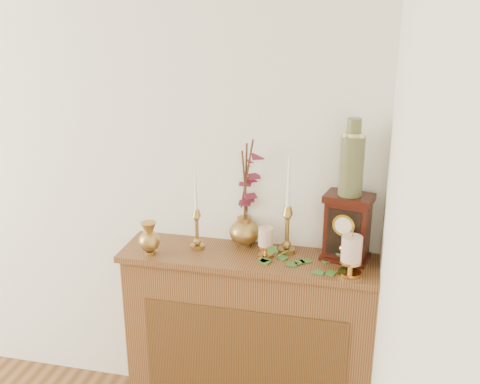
% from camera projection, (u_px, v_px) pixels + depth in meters
% --- Properties ---
extents(console_shelf, '(1.24, 0.34, 0.93)m').
position_uv_depth(console_shelf, '(249.00, 344.00, 2.81)').
color(console_shelf, brown).
rests_on(console_shelf, ground).
extents(candlestick_left, '(0.07, 0.07, 0.41)m').
position_uv_depth(candlestick_left, '(197.00, 222.00, 2.68)').
color(candlestick_left, '#AD8745').
rests_on(candlestick_left, console_shelf).
extents(candlestick_center, '(0.08, 0.08, 0.48)m').
position_uv_depth(candlestick_center, '(287.00, 222.00, 2.63)').
color(candlestick_center, '#AD8745').
rests_on(candlestick_center, console_shelf).
extents(bud_vase, '(0.10, 0.10, 0.16)m').
position_uv_depth(bud_vase, '(149.00, 239.00, 2.63)').
color(bud_vase, '#AD8745').
rests_on(bud_vase, console_shelf).
extents(ginger_jar, '(0.22, 0.24, 0.55)m').
position_uv_depth(ginger_jar, '(249.00, 196.00, 2.71)').
color(ginger_jar, '#AD8745').
rests_on(ginger_jar, console_shelf).
extents(pillar_candle_left, '(0.08, 0.08, 0.15)m').
position_uv_depth(pillar_candle_left, '(266.00, 240.00, 2.62)').
color(pillar_candle_left, '#CB9347').
rests_on(pillar_candle_left, console_shelf).
extents(pillar_candle_right, '(0.10, 0.10, 0.20)m').
position_uv_depth(pillar_candle_right, '(351.00, 254.00, 2.43)').
color(pillar_candle_right, '#CB9347').
rests_on(pillar_candle_right, console_shelf).
extents(ivy_garland, '(0.45, 0.17, 0.08)m').
position_uv_depth(ivy_garland, '(308.00, 261.00, 2.55)').
color(ivy_garland, '#366626').
rests_on(ivy_garland, console_shelf).
extents(mantel_clock, '(0.24, 0.19, 0.32)m').
position_uv_depth(mantel_clock, '(347.00, 228.00, 2.56)').
color(mantel_clock, '#38120B').
rests_on(mantel_clock, console_shelf).
extents(ceramic_vase, '(0.11, 0.11, 0.35)m').
position_uv_depth(ceramic_vase, '(352.00, 161.00, 2.46)').
color(ceramic_vase, '#1B362A').
rests_on(ceramic_vase, mantel_clock).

